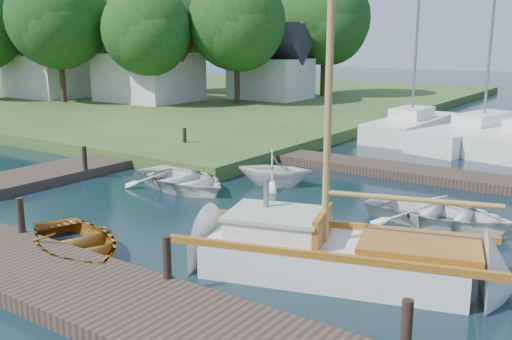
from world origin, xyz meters
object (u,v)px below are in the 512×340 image
Objects in this scene: mooring_post_3 at (407,327)px; house_b at (50,65)px; marina_boat_0 at (411,125)px; sailboat at (342,259)px; house_c at (271,69)px; mooring_post_4 at (85,158)px; tree_6 at (9,27)px; tree_7 at (325,17)px; house_a at (148,64)px; mooring_post_1 at (21,215)px; mooring_post_5 at (185,138)px; tree_2 at (147,29)px; tender_c at (439,209)px; dinghy at (75,239)px; tree_4 at (185,16)px; mooring_post_2 at (167,257)px; tree_3 at (237,20)px; tender_b at (275,166)px; tree_5 at (96,30)px; tender_a at (182,177)px.

house_b is at bearing 150.80° from mooring_post_3.
sailboat is at bearing -162.88° from marina_boat_0.
marina_boat_0 is at bearing -29.77° from house_c.
mooring_post_4 is 33.51m from tree_6.
tree_7 is at bearing 36.98° from house_b.
house_a is 1.09× the size of house_b.
mooring_post_1 is at bearing -37.23° from house_b.
sailboat is 1.16× the size of tree_6.
tree_7 is (2.00, 4.05, 3.62)m from house_c.
sailboat is 35.86m from house_b.
tree_7 is at bearing 103.36° from mooring_post_5.
tender_c is at bearing -28.56° from tree_2.
dinghy is (1.47, 0.30, -0.35)m from mooring_post_1.
tree_4 is at bearing 71.83° from marina_boat_0.
tree_4 is at bearing 108.28° from house_a.
marina_boat_0 is 1.65× the size of house_a.
mooring_post_2 is 0.09× the size of tree_3.
mooring_post_1 is 27.11m from house_a.
house_a is at bearing 87.12° from marina_boat_0.
house_a is 0.65× the size of tree_4.
marina_boat_0 reaches higher than house_a.
mooring_post_5 is 0.09× the size of tree_6.
marina_boat_0 is 1.07× the size of tree_4.
mooring_post_4 is 25.32m from house_b.
tender_b is at bearing 132.63° from mooring_post_3.
mooring_post_2 is at bearing -38.49° from tree_5.
sailboat reaches higher than house_a.
mooring_post_4 is (-13.00, 5.00, 0.00)m from mooring_post_3.
house_b is at bearing 48.32° from tender_b.
tree_6 is (-22.00, -5.95, 3.06)m from house_c.
tree_5 reaches higher than dinghy.
mooring_post_1 is 0.21× the size of tender_a.
mooring_post_1 is at bearing -51.01° from house_a.
house_c is 5.10m from tree_3.
tender_a is 20.27m from tree_2.
tree_7 reaches higher than house_c.
mooring_post_3 is 39.00m from house_b.
mooring_post_2 is 0.10× the size of tree_2.
mooring_post_5 is 13.11m from sailboat.
tree_6 is (-34.47, 20.75, 5.29)m from dinghy.
mooring_post_3 is 10.67m from tender_b.
mooring_post_2 is 0.09× the size of tree_7.
house_c is at bearing -116.31° from tree_7.
sailboat is 7.90m from tender_a.
house_b is at bearing -143.02° from tree_7.
house_c is 0.56× the size of tree_7.
tree_3 is at bearing 16.13° from house_b.
tree_3 reaches higher than tender_a.
mooring_post_3 is 7.54m from dinghy.
tender_a is 23.76m from house_c.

